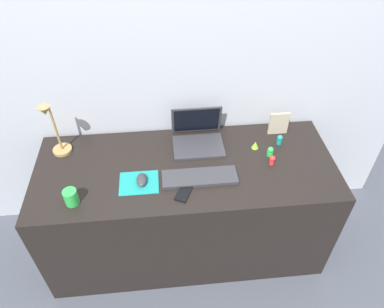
{
  "coord_description": "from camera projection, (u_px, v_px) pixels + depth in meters",
  "views": [
    {
      "loc": [
        -0.11,
        -1.44,
        2.17
      ],
      "look_at": [
        0.04,
        0.0,
        0.83
      ],
      "focal_mm": 33.55,
      "sensor_mm": 36.0,
      "label": 1
    }
  ],
  "objects": [
    {
      "name": "desk",
      "position": [
        186.0,
        207.0,
        2.28
      ],
      "size": [
        1.71,
        0.68,
        0.74
      ],
      "primitive_type": "cube",
      "color": "black",
      "rests_on": "ground_plane"
    },
    {
      "name": "toy_figurine_green",
      "position": [
        270.0,
        151.0,
        2.07
      ],
      "size": [
        0.04,
        0.04,
        0.06
      ],
      "color": "green",
      "rests_on": "desk"
    },
    {
      "name": "desk_lamp",
      "position": [
        54.0,
        131.0,
        1.98
      ],
      "size": [
        0.11,
        0.15,
        0.37
      ],
      "color": "#A5844C",
      "rests_on": "desk"
    },
    {
      "name": "toy_figurine_teal",
      "position": [
        280.0,
        139.0,
        2.15
      ],
      "size": [
        0.03,
        0.03,
        0.06
      ],
      "color": "teal",
      "rests_on": "desk"
    },
    {
      "name": "toy_figurine_lime",
      "position": [
        255.0,
        145.0,
        2.13
      ],
      "size": [
        0.04,
        0.04,
        0.05
      ],
      "primitive_type": "cone",
      "color": "#8CDB33",
      "rests_on": "desk"
    },
    {
      "name": "keyboard",
      "position": [
        200.0,
        177.0,
        1.95
      ],
      "size": [
        0.41,
        0.13,
        0.02
      ],
      "primitive_type": "cube",
      "color": "#333338",
      "rests_on": "desk"
    },
    {
      "name": "coffee_mug",
      "position": [
        71.0,
        197.0,
        1.8
      ],
      "size": [
        0.07,
        0.07,
        0.09
      ],
      "primitive_type": "cylinder",
      "color": "green",
      "rests_on": "desk"
    },
    {
      "name": "mousepad",
      "position": [
        139.0,
        183.0,
        1.93
      ],
      "size": [
        0.21,
        0.17,
        0.0
      ],
      "primitive_type": "cube",
      "color": "teal",
      "rests_on": "desk"
    },
    {
      "name": "toy_figurine_red",
      "position": [
        272.0,
        160.0,
        2.02
      ],
      "size": [
        0.03,
        0.03,
        0.06
      ],
      "color": "red",
      "rests_on": "desk"
    },
    {
      "name": "picture_frame",
      "position": [
        279.0,
        123.0,
        2.19
      ],
      "size": [
        0.12,
        0.02,
        0.15
      ],
      "primitive_type": "cube",
      "color": "#B2A58C",
      "rests_on": "desk"
    },
    {
      "name": "laptop",
      "position": [
        198.0,
        135.0,
        2.15
      ],
      "size": [
        0.3,
        0.25,
        0.21
      ],
      "color": "#333338",
      "rests_on": "desk"
    },
    {
      "name": "ground_plane",
      "position": [
        187.0,
        241.0,
        2.53
      ],
      "size": [
        6.0,
        6.0,
        0.0
      ],
      "primitive_type": "plane",
      "color": "#474C56"
    },
    {
      "name": "back_wall",
      "position": [
        180.0,
        112.0,
        2.23
      ],
      "size": [
        2.91,
        0.05,
        1.68
      ],
      "primitive_type": "cube",
      "color": "#B2B7C1",
      "rests_on": "ground_plane"
    },
    {
      "name": "cell_phone",
      "position": [
        184.0,
        192.0,
        1.88
      ],
      "size": [
        0.11,
        0.14,
        0.01
      ],
      "primitive_type": "cube",
      "rotation": [
        0.0,
        0.0,
        -0.45
      ],
      "color": "black",
      "rests_on": "desk"
    },
    {
      "name": "mouse",
      "position": [
        142.0,
        180.0,
        1.92
      ],
      "size": [
        0.06,
        0.1,
        0.03
      ],
      "primitive_type": "ellipsoid",
      "color": "#333338",
      "rests_on": "mousepad"
    }
  ]
}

